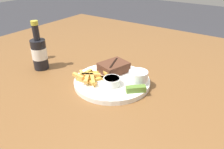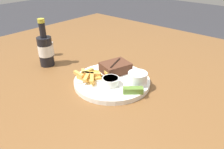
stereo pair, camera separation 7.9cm
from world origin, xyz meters
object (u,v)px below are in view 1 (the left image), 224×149
at_px(coleslaw_cup, 138,76).
at_px(pickle_spear, 136,89).
at_px(dipping_sauce_cup, 112,81).
at_px(salt_shaker, 43,52).
at_px(steak_portion, 114,67).
at_px(dinner_plate, 112,81).
at_px(beer_bottle, 39,52).
at_px(fork_utensil, 93,82).

distance_m(coleslaw_cup, pickle_spear, 0.06).
bearing_deg(dipping_sauce_cup, pickle_spear, -83.88).
height_order(dipping_sauce_cup, salt_shaker, salt_shaker).
relative_size(steak_portion, pickle_spear, 1.94).
height_order(steak_portion, salt_shaker, salt_shaker).
distance_m(dinner_plate, coleslaw_cup, 0.10).
xyz_separation_m(steak_portion, salt_shaker, (-0.04, 0.36, -0.00)).
bearing_deg(dinner_plate, coleslaw_cup, -70.27).
height_order(dipping_sauce_cup, beer_bottle, beer_bottle).
relative_size(dinner_plate, beer_bottle, 1.39).
distance_m(steak_portion, beer_bottle, 0.31).
bearing_deg(dinner_plate, pickle_spear, -101.79).
distance_m(coleslaw_cup, salt_shaker, 0.48).
bearing_deg(dipping_sauce_cup, dinner_plate, 34.13).
xyz_separation_m(dinner_plate, steak_portion, (0.05, 0.03, 0.03)).
bearing_deg(fork_utensil, coleslaw_cup, -19.81).
xyz_separation_m(coleslaw_cup, fork_utensil, (-0.09, 0.13, -0.02)).
bearing_deg(steak_portion, pickle_spear, -118.65).
height_order(steak_portion, coleslaw_cup, coleslaw_cup).
xyz_separation_m(dinner_plate, pickle_spear, (-0.02, -0.11, 0.02)).
bearing_deg(steak_portion, dipping_sauce_cup, -149.15).
distance_m(coleslaw_cup, beer_bottle, 0.42).
bearing_deg(dipping_sauce_cup, fork_utensil, 112.09).
relative_size(dinner_plate, pickle_spear, 4.37).
xyz_separation_m(pickle_spear, fork_utensil, (-0.04, 0.15, -0.01)).
distance_m(dipping_sauce_cup, fork_utensil, 0.07).
distance_m(steak_portion, salt_shaker, 0.37).
distance_m(dinner_plate, fork_utensil, 0.07).
distance_m(beer_bottle, salt_shaker, 0.11).
relative_size(coleslaw_cup, beer_bottle, 0.34).
height_order(fork_utensil, beer_bottle, beer_bottle).
relative_size(coleslaw_cup, salt_shaker, 1.05).
relative_size(steak_portion, dipping_sauce_cup, 2.05).
bearing_deg(dipping_sauce_cup, beer_bottle, 95.07).
relative_size(dinner_plate, coleslaw_cup, 4.10).
height_order(steak_portion, dipping_sauce_cup, steak_portion).
height_order(dinner_plate, beer_bottle, beer_bottle).
bearing_deg(coleslaw_cup, fork_utensil, 124.70).
bearing_deg(dipping_sauce_cup, salt_shaker, 84.08).
bearing_deg(pickle_spear, salt_shaker, 86.21).
distance_m(coleslaw_cup, dipping_sauce_cup, 0.09).
xyz_separation_m(pickle_spear, beer_bottle, (-0.04, 0.43, 0.04)).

